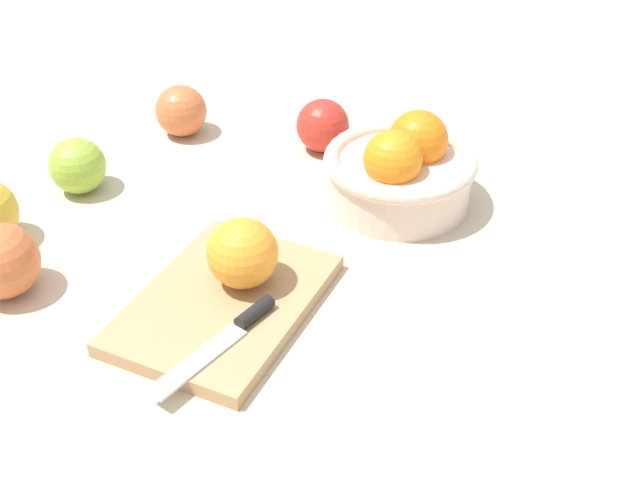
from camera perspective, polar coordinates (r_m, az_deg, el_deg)
name	(u,v)px	position (r m, az deg, el deg)	size (l,w,h in m)	color
ground_plane	(238,223)	(0.94, -5.89, 1.22)	(2.40, 2.40, 0.00)	beige
bowl	(401,170)	(0.96, 5.79, 5.00)	(0.18, 0.18, 0.11)	beige
cutting_board	(225,303)	(0.82, -6.82, -4.50)	(0.23, 0.16, 0.02)	tan
orange_on_board	(243,253)	(0.81, -5.54, -0.94)	(0.07, 0.07, 0.07)	orange
knife	(231,332)	(0.76, -6.33, -6.55)	(0.16, 0.02, 0.01)	silver
apple_front_right	(77,166)	(1.03, -16.90, 5.08)	(0.07, 0.07, 0.07)	#8EB738
apple_front_left	(181,111)	(1.13, -9.87, 9.06)	(0.07, 0.07, 0.07)	#CC6638
apple_front_right_3	(1,261)	(0.88, -21.81, -1.40)	(0.08, 0.08, 0.08)	#CC6638
apple_mid_left	(323,126)	(1.07, 0.20, 8.16)	(0.07, 0.07, 0.07)	red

